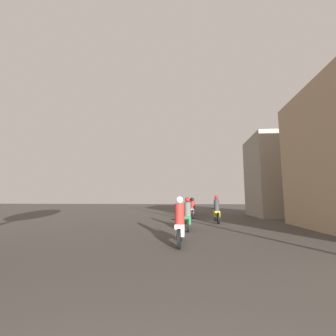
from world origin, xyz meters
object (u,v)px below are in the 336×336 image
(building_right_far, at_px, (287,176))
(motorcycle_orange, at_px, (192,208))
(motorcycle_black, at_px, (191,207))
(motorcycle_white, at_px, (180,225))
(motorcycle_green, at_px, (188,217))
(motorcycle_yellow, at_px, (217,212))
(motorcycle_silver, at_px, (193,210))

(building_right_far, bearing_deg, motorcycle_orange, 173.57)
(motorcycle_black, height_order, building_right_far, building_right_far)
(motorcycle_white, height_order, motorcycle_orange, motorcycle_orange)
(motorcycle_green, relative_size, motorcycle_black, 1.01)
(motorcycle_green, distance_m, motorcycle_black, 12.53)
(motorcycle_green, height_order, motorcycle_black, motorcycle_green)
(motorcycle_white, distance_m, motorcycle_green, 3.40)
(motorcycle_white, relative_size, building_right_far, 0.29)
(motorcycle_orange, relative_size, building_right_far, 0.31)
(motorcycle_yellow, bearing_deg, building_right_far, 32.22)
(motorcycle_white, bearing_deg, building_right_far, 63.83)
(motorcycle_white, bearing_deg, motorcycle_green, 95.12)
(motorcycle_silver, height_order, building_right_far, building_right_far)
(motorcycle_white, relative_size, motorcycle_black, 0.95)
(motorcycle_orange, distance_m, building_right_far, 8.36)
(motorcycle_green, bearing_deg, motorcycle_black, 86.93)
(motorcycle_yellow, relative_size, motorcycle_silver, 1.04)
(building_right_far, bearing_deg, motorcycle_yellow, -141.76)
(motorcycle_yellow, distance_m, motorcycle_silver, 3.36)
(motorcycle_white, height_order, motorcycle_yellow, motorcycle_yellow)
(motorcycle_yellow, height_order, motorcycle_silver, motorcycle_yellow)
(motorcycle_green, height_order, motorcycle_yellow, motorcycle_yellow)
(motorcycle_white, xyz_separation_m, motorcycle_silver, (0.60, 9.87, -0.01))
(motorcycle_black, bearing_deg, building_right_far, -29.46)
(motorcycle_orange, bearing_deg, motorcycle_black, 97.82)
(motorcycle_orange, bearing_deg, motorcycle_yellow, -69.76)
(motorcycle_white, xyz_separation_m, motorcycle_green, (0.25, 3.39, -0.01))
(motorcycle_white, distance_m, motorcycle_black, 15.93)
(motorcycle_silver, distance_m, motorcycle_black, 6.05)
(motorcycle_silver, xyz_separation_m, building_right_far, (7.87, 2.03, 2.71))
(motorcycle_yellow, bearing_deg, motorcycle_black, 93.16)
(motorcycle_yellow, xyz_separation_m, motorcycle_silver, (-1.43, 3.05, -0.04))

